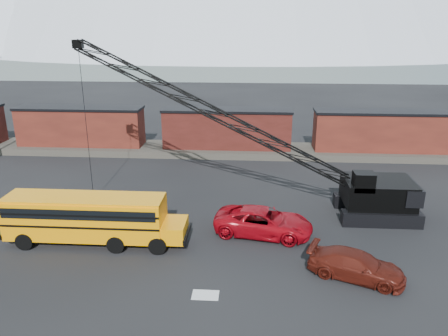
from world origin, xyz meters
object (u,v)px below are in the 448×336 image
object	(u,v)px
crawler_crane	(229,121)
red_pickup	(264,222)
school_bus	(91,217)
maroon_suv	(356,265)

from	to	relation	value
crawler_crane	red_pickup	bearing A→B (deg)	-59.20
school_bus	red_pickup	world-z (taller)	school_bus
maroon_suv	crawler_crane	size ratio (longest dim) A/B	0.21
red_pickup	maroon_suv	xyz separation A→B (m)	(5.03, -4.92, -0.14)
maroon_suv	crawler_crane	bearing A→B (deg)	61.50
red_pickup	crawler_crane	world-z (taller)	crawler_crane
maroon_suv	red_pickup	bearing A→B (deg)	67.65
school_bus	red_pickup	distance (m)	11.18
crawler_crane	maroon_suv	bearing A→B (deg)	-50.51
school_bus	crawler_crane	size ratio (longest dim) A/B	0.47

